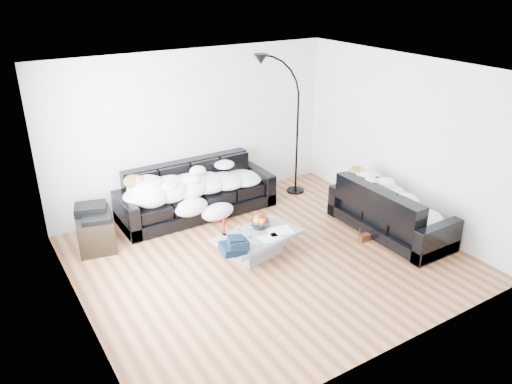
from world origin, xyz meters
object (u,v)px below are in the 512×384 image
floor_lamp (297,133)px  wine_glass_a (239,230)px  sleeper_back (197,179)px  fruit_bowl (260,221)px  av_cabinet (95,231)px  sofa_right (391,209)px  wine_glass_c (250,231)px  shoes (368,233)px  wine_glass_b (238,235)px  candle_left (224,226)px  candle_right (223,226)px  coffee_table (258,245)px  sofa_back (197,191)px  stereo (92,212)px  sleeper_right (393,195)px

floor_lamp → wine_glass_a: bearing=-144.6°
sleeper_back → wine_glass_a: bearing=-93.7°
sleeper_back → fruit_bowl: size_ratio=7.92×
wine_glass_a → av_cabinet: (-1.62, 1.37, -0.18)m
sofa_right → sleeper_back: bearing=46.9°
wine_glass_c → shoes: bearing=-11.8°
floor_lamp → wine_glass_b: bearing=-143.7°
candle_left → sleeper_back: bearing=79.2°
candle_right → wine_glass_a: bearing=-43.0°
coffee_table → candle_right: 0.56m
sofa_right → sofa_back: bearing=46.2°
shoes → candle_left: bearing=174.5°
coffee_table → candle_right: candle_right is taller
fruit_bowl → wine_glass_a: 0.40m
sofa_back → candle_right: sofa_back is taller
sleeper_back → coffee_table: 1.68m
sofa_back → wine_glass_c: 1.68m
sleeper_back → floor_lamp: 1.98m
wine_glass_a → wine_glass_b: wine_glass_a is taller
wine_glass_b → floor_lamp: bearing=36.7°
fruit_bowl → wine_glass_a: (-0.39, -0.08, 0.00)m
floor_lamp → stereo: bearing=-179.0°
fruit_bowl → shoes: 1.71m
sofa_back → wine_glass_a: 1.57m
sleeper_right → fruit_bowl: 2.05m
sofa_back → coffee_table: (0.14, -1.66, -0.25)m
sleeper_back → wine_glass_b: size_ratio=13.04×
floor_lamp → av_cabinet: bearing=-179.0°
candle_left → fruit_bowl: bearing=-4.6°
wine_glass_a → candle_left: 0.21m
sleeper_back → wine_glass_c: 1.64m
sofa_back → fruit_bowl: sofa_back is taller
av_cabinet → wine_glass_c: bearing=-29.8°
wine_glass_b → candle_left: size_ratio=0.62×
sofa_right → wine_glass_c: bearing=78.4°
floor_lamp → fruit_bowl: bearing=-140.2°
candle_right → shoes: size_ratio=0.52×
shoes → sofa_right: bearing=-0.0°
sofa_right → floor_lamp: bearing=8.5°
floor_lamp → candle_right: bearing=-149.6°
fruit_bowl → sleeper_right: bearing=-18.6°
sofa_back → floor_lamp: bearing=-3.1°
candle_left → sleeper_right: bearing=-15.6°
sofa_right → shoes: sofa_right is taller
sofa_back → sleeper_back: bearing=-90.0°
wine_glass_c → sofa_right: bearing=-11.6°
sleeper_back → sleeper_right: bearing=-43.1°
av_cabinet → floor_lamp: (3.64, 0.09, 0.86)m
candle_left → candle_right: candle_left is taller
candle_left → av_cabinet: (-1.45, 1.25, -0.23)m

